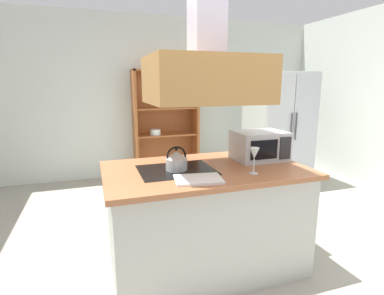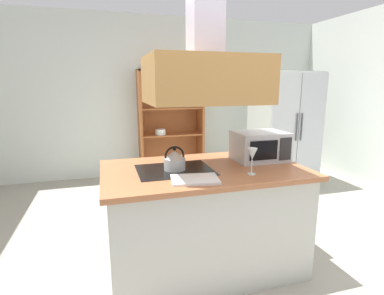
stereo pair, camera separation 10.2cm
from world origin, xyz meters
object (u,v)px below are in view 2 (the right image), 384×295
kettle (175,160)px  wine_glass_on_counter (252,155)px  microwave (260,146)px  dish_cabinet (170,130)px  cutting_board (195,179)px  refrigerator (284,129)px

kettle → wine_glass_on_counter: wine_glass_on_counter is taller
kettle → microwave: 0.82m
dish_cabinet → wine_glass_on_counter: size_ratio=8.79×
dish_cabinet → cutting_board: (-0.50, -3.09, 0.11)m
kettle → cutting_board: 0.32m
cutting_board → refrigerator: bearing=45.1°
refrigerator → microwave: (-1.37, -1.70, 0.15)m
refrigerator → wine_glass_on_counter: bearing=-128.2°
refrigerator → kettle: refrigerator is taller
refrigerator → wine_glass_on_counter: (-1.64, -2.08, 0.17)m
refrigerator → dish_cabinet: bearing=148.6°
refrigerator → dish_cabinet: 1.88m
refrigerator → cutting_board: 2.98m
cutting_board → kettle: bearing=104.4°
dish_cabinet → wine_glass_on_counter: dish_cabinet is taller
kettle → microwave: (0.82, 0.10, 0.05)m
cutting_board → microwave: bearing=28.8°
microwave → refrigerator: bearing=51.3°
kettle → microwave: bearing=7.1°
refrigerator → microwave: refrigerator is taller
refrigerator → cutting_board: bearing=-134.9°
kettle → cutting_board: size_ratio=0.57×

